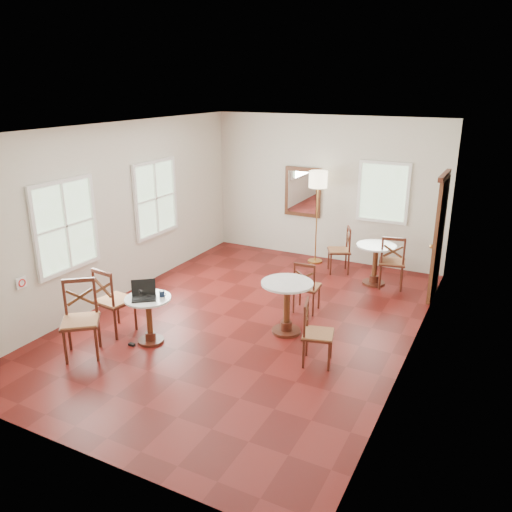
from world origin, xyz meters
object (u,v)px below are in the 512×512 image
Objects in this scene: water_glass at (140,294)px; power_adapter at (132,345)px; laptop at (144,294)px; mouse at (149,296)px; chair_near_a at (114,300)px; chair_back_b at (340,250)px; floor_lamp at (318,186)px; chair_back_a at (392,262)px; cafe_table_mid at (287,302)px; chair_near_b at (81,320)px; chair_mid_b at (316,333)px; cafe_table_near at (149,315)px; cafe_table_back at (375,260)px; chair_mid_a at (306,287)px; navy_mug at (162,294)px.

water_glass is 1.25× the size of power_adapter.
laptop is 0.08m from mouse.
chair_near_a reaches higher than chair_back_b.
floor_lamp reaches higher than power_adapter.
chair_back_a is at bearing 48.67° from mouse.
cafe_table_mid is 0.78× the size of chair_near_a.
chair_near_a is 0.98× the size of chair_near_b.
water_glass is (-0.04, -0.02, -0.00)m from laptop.
cafe_table_near is at bearing 88.13° from chair_mid_b.
cafe_table_back is 0.76× the size of chair_back_a.
chair_near_a reaches higher than mouse.
power_adapter is at bearing -142.36° from cafe_table_mid.
mouse is (-1.53, -4.05, 0.26)m from chair_back_b.
mouse is (0.61, 0.73, 0.19)m from chair_near_b.
chair_back_b is at bearing -111.42° from chair_near_a.
floor_lamp is 4.65m from water_glass.
water_glass is at bearing -102.37° from floor_lamp.
water_glass is (-1.63, -4.11, 0.30)m from chair_back_b.
cafe_table_back is at bearing -116.04° from chair_mid_a.
power_adapter is at bearing -126.80° from cafe_table_near.
navy_mug is (-1.49, -1.05, 0.24)m from cafe_table_mid.
cafe_table_mid is 1.06× the size of cafe_table_back.
cafe_table_mid is 0.76× the size of chair_near_b.
chair_back_a is 11.05× the size of power_adapter.
mouse is at bearing 11.64° from chair_near_b.
cafe_table_near is at bearing -127.20° from mouse.
cafe_table_back is 6.95× the size of navy_mug.
floor_lamp is at bearing -33.48° from chair_back_a.
mouse is at bearing 42.98° from chair_back_a.
chair_mid_b is (2.96, 1.25, -0.09)m from chair_near_b.
cafe_table_mid is at bearing 35.19° from navy_mug.
chair_back_a reaches higher than chair_back_b.
chair_back_b is at bearing 68.41° from water_glass.
cafe_table_near is 2.42m from chair_mid_b.
chair_near_a is 0.74m from power_adapter.
chair_back_a is (2.64, 3.71, 0.07)m from cafe_table_near.
chair_back_b reaches higher than mouse.
floor_lamp is 4.58m from mouse.
navy_mug reaches higher than mouse.
chair_back_a is at bearing 68.76° from cafe_table_mid.
chair_back_a is at bearing 55.39° from navy_mug.
water_glass is at bearing -122.49° from cafe_table_back.
mouse is at bearing -143.59° from navy_mug.
chair_back_b is (-0.09, 2.04, 0.02)m from chair_mid_a.
navy_mug is at bearing -144.81° from cafe_table_mid.
power_adapter is (-2.49, -3.96, -0.46)m from cafe_table_back.
cafe_table_back is 1.75× the size of laptop.
cafe_table_near is 0.94m from chair_near_b.
chair_back_b is 8.32× the size of navy_mug.
navy_mug is at bearing -120.89° from cafe_table_back.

